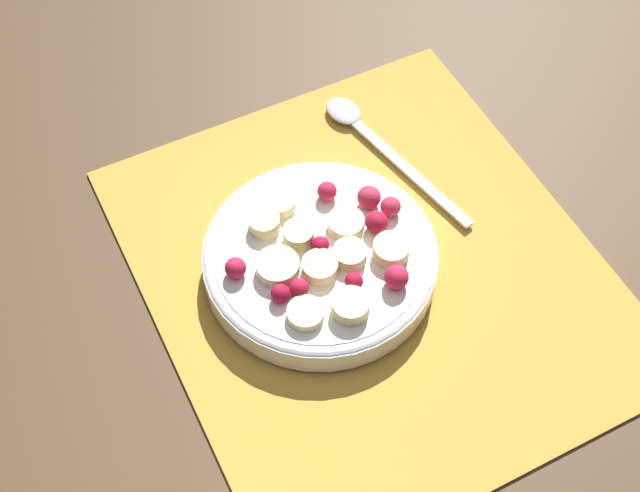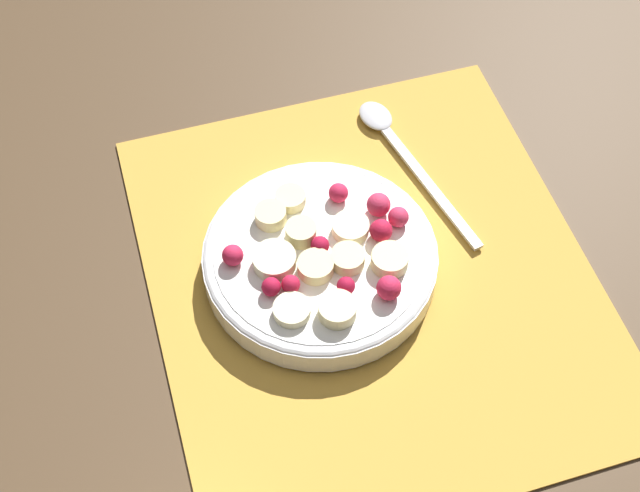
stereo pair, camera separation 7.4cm
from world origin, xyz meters
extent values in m
plane|color=#4C3823|center=(0.00, 0.00, 0.00)|extent=(3.00, 3.00, 0.00)
cube|color=gold|center=(0.00, 0.00, 0.00)|extent=(0.43, 0.37, 0.01)
cylinder|color=white|center=(-0.02, -0.04, 0.02)|extent=(0.20, 0.20, 0.02)
torus|color=white|center=(-0.02, -0.04, 0.03)|extent=(0.20, 0.20, 0.01)
cylinder|color=white|center=(-0.02, -0.04, 0.03)|extent=(0.18, 0.18, 0.00)
cylinder|color=beige|center=(0.00, -0.05, 0.04)|extent=(0.04, 0.04, 0.01)
cylinder|color=beige|center=(-0.07, -0.05, 0.04)|extent=(0.03, 0.03, 0.01)
cylinder|color=beige|center=(-0.04, -0.05, 0.04)|extent=(0.04, 0.04, 0.01)
cylinder|color=beige|center=(-0.06, -0.07, 0.04)|extent=(0.04, 0.04, 0.01)
cylinder|color=beige|center=(0.01, 0.01, 0.04)|extent=(0.04, 0.04, 0.01)
cylinder|color=beige|center=(0.00, -0.02, 0.04)|extent=(0.03, 0.03, 0.01)
cylinder|color=#F4EAB7|center=(-0.02, -0.08, 0.04)|extent=(0.04, 0.04, 0.01)
cylinder|color=#F4EAB7|center=(-0.03, -0.01, 0.04)|extent=(0.04, 0.04, 0.01)
cylinder|color=beige|center=(0.04, -0.04, 0.04)|extent=(0.03, 0.03, 0.01)
cylinder|color=#F4EAB7|center=(0.03, -0.08, 0.04)|extent=(0.04, 0.04, 0.01)
sphere|color=red|center=(-0.02, 0.01, 0.04)|extent=(0.02, 0.02, 0.02)
sphere|color=#B21433|center=(-0.02, -0.04, 0.04)|extent=(0.02, 0.02, 0.02)
sphere|color=#D12347|center=(-0.03, -0.11, 0.04)|extent=(0.02, 0.02, 0.02)
sphere|color=#DB3356|center=(-0.03, 0.03, 0.04)|extent=(0.02, 0.02, 0.02)
sphere|color=#D12347|center=(0.04, 0.00, 0.04)|extent=(0.02, 0.02, 0.02)
sphere|color=#DB3356|center=(-0.04, 0.02, 0.04)|extent=(0.02, 0.02, 0.02)
sphere|color=#D12347|center=(-0.07, -0.01, 0.04)|extent=(0.02, 0.02, 0.02)
sphere|color=#B21433|center=(0.03, -0.03, 0.04)|extent=(0.02, 0.02, 0.02)
sphere|color=red|center=(0.01, -0.07, 0.04)|extent=(0.02, 0.02, 0.02)
sphere|color=#B21433|center=(0.01, -0.09, 0.04)|extent=(0.02, 0.02, 0.02)
cube|color=silver|center=(-0.08, 0.08, 0.01)|extent=(0.16, 0.04, 0.00)
ellipsoid|color=silver|center=(-0.17, 0.06, 0.01)|extent=(0.04, 0.04, 0.01)
camera|label=1|loc=(0.36, -0.23, 0.65)|focal=50.00mm
camera|label=2|loc=(0.39, -0.16, 0.65)|focal=50.00mm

